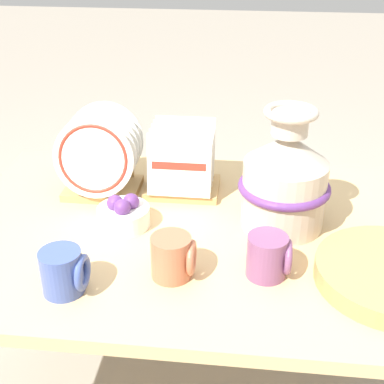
{
  "coord_description": "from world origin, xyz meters",
  "views": [
    {
      "loc": [
        0.14,
        -1.21,
        1.39
      ],
      "look_at": [
        0.0,
        0.0,
        0.73
      ],
      "focal_mm": 50.0,
      "sensor_mm": 36.0,
      "label": 1
    }
  ],
  "objects_px": {
    "dish_rack_square_plates": "(182,169)",
    "mug_plum_glaze": "(269,256)",
    "ceramic_vase": "(285,178)",
    "mug_terracotta_glaze": "(174,257)",
    "dish_rack_round_plates": "(100,160)",
    "mug_cobalt_glaze": "(64,272)",
    "fruit_bowl": "(124,214)"
  },
  "relations": [
    {
      "from": "dish_rack_round_plates",
      "to": "fruit_bowl",
      "type": "bearing_deg",
      "value": -58.67
    },
    {
      "from": "dish_rack_square_plates",
      "to": "mug_terracotta_glaze",
      "type": "bearing_deg",
      "value": -85.41
    },
    {
      "from": "mug_plum_glaze",
      "to": "fruit_bowl",
      "type": "bearing_deg",
      "value": 155.33
    },
    {
      "from": "mug_cobalt_glaze",
      "to": "mug_terracotta_glaze",
      "type": "bearing_deg",
      "value": 19.59
    },
    {
      "from": "dish_rack_square_plates",
      "to": "fruit_bowl",
      "type": "height_order",
      "value": "dish_rack_square_plates"
    },
    {
      "from": "mug_plum_glaze",
      "to": "fruit_bowl",
      "type": "distance_m",
      "value": 0.42
    },
    {
      "from": "dish_rack_round_plates",
      "to": "mug_cobalt_glaze",
      "type": "xyz_separation_m",
      "value": [
        0.04,
        -0.46,
        -0.05
      ]
    },
    {
      "from": "mug_terracotta_glaze",
      "to": "fruit_bowl",
      "type": "bearing_deg",
      "value": 128.94
    },
    {
      "from": "dish_rack_round_plates",
      "to": "mug_cobalt_glaze",
      "type": "distance_m",
      "value": 0.47
    },
    {
      "from": "ceramic_vase",
      "to": "mug_plum_glaze",
      "type": "xyz_separation_m",
      "value": [
        -0.04,
        -0.23,
        -0.09
      ]
    },
    {
      "from": "mug_plum_glaze",
      "to": "mug_terracotta_glaze",
      "type": "distance_m",
      "value": 0.22
    },
    {
      "from": "mug_cobalt_glaze",
      "to": "mug_plum_glaze",
      "type": "distance_m",
      "value": 0.46
    },
    {
      "from": "dish_rack_round_plates",
      "to": "mug_plum_glaze",
      "type": "xyz_separation_m",
      "value": [
        0.49,
        -0.35,
        -0.05
      ]
    },
    {
      "from": "dish_rack_round_plates",
      "to": "mug_cobalt_glaze",
      "type": "relative_size",
      "value": 2.44
    },
    {
      "from": "mug_terracotta_glaze",
      "to": "fruit_bowl",
      "type": "distance_m",
      "value": 0.26
    },
    {
      "from": "dish_rack_square_plates",
      "to": "mug_cobalt_glaze",
      "type": "xyz_separation_m",
      "value": [
        -0.2,
        -0.5,
        -0.02
      ]
    },
    {
      "from": "dish_rack_round_plates",
      "to": "dish_rack_square_plates",
      "type": "distance_m",
      "value": 0.24
    },
    {
      "from": "ceramic_vase",
      "to": "mug_terracotta_glaze",
      "type": "distance_m",
      "value": 0.37
    },
    {
      "from": "mug_plum_glaze",
      "to": "fruit_bowl",
      "type": "relative_size",
      "value": 0.75
    },
    {
      "from": "ceramic_vase",
      "to": "mug_cobalt_glaze",
      "type": "bearing_deg",
      "value": -145.16
    },
    {
      "from": "dish_rack_square_plates",
      "to": "mug_terracotta_glaze",
      "type": "height_order",
      "value": "dish_rack_square_plates"
    },
    {
      "from": "ceramic_vase",
      "to": "fruit_bowl",
      "type": "bearing_deg",
      "value": -172.81
    },
    {
      "from": "dish_rack_round_plates",
      "to": "fruit_bowl",
      "type": "distance_m",
      "value": 0.22
    },
    {
      "from": "mug_cobalt_glaze",
      "to": "fruit_bowl",
      "type": "xyz_separation_m",
      "value": [
        0.07,
        0.29,
        -0.02
      ]
    },
    {
      "from": "dish_rack_square_plates",
      "to": "mug_plum_glaze",
      "type": "height_order",
      "value": "dish_rack_square_plates"
    },
    {
      "from": "ceramic_vase",
      "to": "mug_plum_glaze",
      "type": "relative_size",
      "value": 3.17
    },
    {
      "from": "mug_cobalt_glaze",
      "to": "fruit_bowl",
      "type": "height_order",
      "value": "mug_cobalt_glaze"
    },
    {
      "from": "ceramic_vase",
      "to": "mug_cobalt_glaze",
      "type": "xyz_separation_m",
      "value": [
        -0.49,
        -0.34,
        -0.09
      ]
    },
    {
      "from": "fruit_bowl",
      "to": "mug_cobalt_glaze",
      "type": "bearing_deg",
      "value": -103.15
    },
    {
      "from": "dish_rack_square_plates",
      "to": "mug_plum_glaze",
      "type": "relative_size",
      "value": 2.09
    },
    {
      "from": "dish_rack_round_plates",
      "to": "mug_terracotta_glaze",
      "type": "relative_size",
      "value": 2.44
    },
    {
      "from": "dish_rack_round_plates",
      "to": "mug_terracotta_glaze",
      "type": "bearing_deg",
      "value": -54.38
    }
  ]
}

